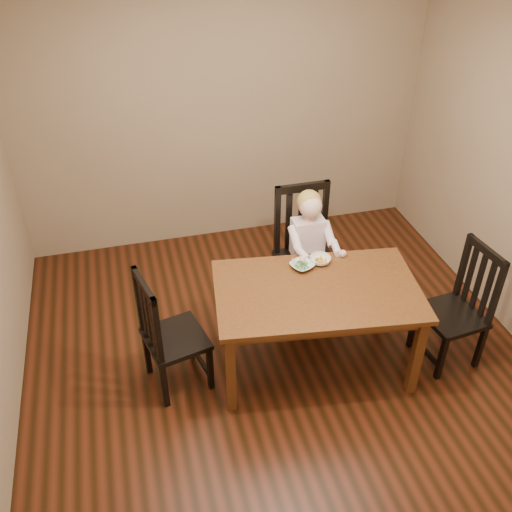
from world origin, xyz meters
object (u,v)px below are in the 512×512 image
object	(u,v)px
dining_table	(317,298)
bowl_veg	(320,260)
chair_child	(305,253)
chair_left	(168,335)
toddler	(308,241)
bowl_peas	(302,266)
chair_right	(458,308)

from	to	relation	value
dining_table	bowl_veg	distance (m)	0.35
chair_child	bowl_veg	xyz separation A→B (m)	(-0.03, -0.43, 0.23)
dining_table	chair_child	size ratio (longest dim) A/B	1.41
chair_left	bowl_veg	xyz separation A→B (m)	(1.24, 0.23, 0.29)
bowl_veg	toddler	bearing A→B (deg)	84.91
toddler	chair_left	bearing A→B (deg)	25.14
toddler	bowl_veg	distance (m)	0.38
chair_child	bowl_peas	size ratio (longest dim) A/B	6.64
chair_left	toddler	distance (m)	1.42
dining_table	bowl_peas	world-z (taller)	bowl_peas
chair_left	toddler	bearing A→B (deg)	101.89
chair_left	chair_right	world-z (taller)	chair_left
chair_right	bowl_peas	distance (m)	1.25
chair_child	chair_right	bearing A→B (deg)	134.92
dining_table	chair_child	bearing A→B (deg)	77.45
chair_left	chair_child	bearing A→B (deg)	103.99
chair_left	bowl_veg	world-z (taller)	chair_left
chair_left	bowl_peas	bearing A→B (deg)	87.15
bowl_peas	bowl_veg	world-z (taller)	bowl_veg
toddler	bowl_peas	size ratio (longest dim) A/B	3.55
chair_left	chair_right	xyz separation A→B (m)	(2.21, -0.27, -0.00)
bowl_peas	dining_table	bearing A→B (deg)	-84.22
bowl_peas	chair_right	bearing A→B (deg)	-22.68
chair_child	chair_left	distance (m)	1.43
chair_left	bowl_peas	size ratio (longest dim) A/B	5.96
chair_right	bowl_veg	world-z (taller)	chair_right
toddler	bowl_veg	world-z (taller)	toddler
dining_table	toddler	xyz separation A→B (m)	(0.16, 0.67, 0.04)
chair_left	bowl_veg	size ratio (longest dim) A/B	6.23
chair_right	chair_left	bearing A→B (deg)	76.80
bowl_peas	bowl_veg	xyz separation A→B (m)	(0.16, 0.03, 0.00)
chair_child	chair_left	bearing A→B (deg)	27.24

